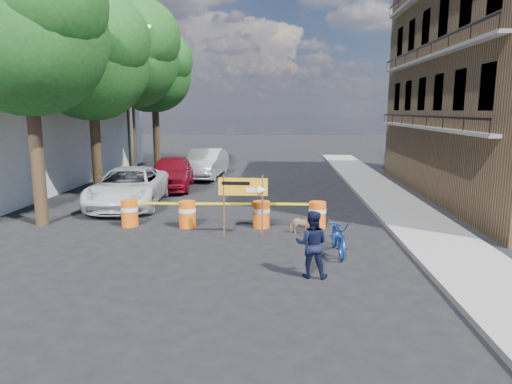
# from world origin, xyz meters

# --- Properties ---
(ground) EXTENTS (120.00, 120.00, 0.00)m
(ground) POSITION_xyz_m (0.00, 0.00, 0.00)
(ground) COLOR black
(ground) RESTS_ON ground
(sidewalk_east) EXTENTS (2.40, 40.00, 0.15)m
(sidewalk_east) POSITION_xyz_m (6.20, 6.00, 0.07)
(sidewalk_east) COLOR gray
(sidewalk_east) RESTS_ON ground
(white_building) EXTENTS (8.00, 22.00, 6.00)m
(white_building) POSITION_xyz_m (-13.00, 10.00, 3.00)
(white_building) COLOR silver
(white_building) RESTS_ON ground
(tree_near) EXTENTS (5.46, 5.20, 9.15)m
(tree_near) POSITION_xyz_m (-6.73, 2.00, 6.36)
(tree_near) COLOR #332316
(tree_near) RESTS_ON ground
(tree_mid_a) EXTENTS (5.25, 5.00, 8.68)m
(tree_mid_a) POSITION_xyz_m (-6.74, 7.00, 6.01)
(tree_mid_a) COLOR #332316
(tree_mid_a) RESTS_ON ground
(tree_mid_b) EXTENTS (5.67, 5.40, 9.62)m
(tree_mid_b) POSITION_xyz_m (-6.73, 12.00, 6.71)
(tree_mid_b) COLOR #332316
(tree_mid_b) RESTS_ON ground
(tree_far) EXTENTS (5.04, 4.80, 8.84)m
(tree_far) POSITION_xyz_m (-6.74, 17.00, 6.22)
(tree_far) COLOR #332316
(tree_far) RESTS_ON ground
(streetlamp) EXTENTS (1.25, 0.18, 8.00)m
(streetlamp) POSITION_xyz_m (-5.93, 9.50, 4.38)
(streetlamp) COLOR gray
(streetlamp) RESTS_ON ground
(barrel_far_left) EXTENTS (0.58, 0.58, 0.90)m
(barrel_far_left) POSITION_xyz_m (-3.69, 1.94, 0.47)
(barrel_far_left) COLOR #D55B0C
(barrel_far_left) RESTS_ON ground
(barrel_mid_left) EXTENTS (0.58, 0.58, 0.90)m
(barrel_mid_left) POSITION_xyz_m (-1.69, 1.90, 0.47)
(barrel_mid_left) COLOR #D55B0C
(barrel_mid_left) RESTS_ON ground
(barrel_mid_right) EXTENTS (0.58, 0.58, 0.90)m
(barrel_mid_right) POSITION_xyz_m (0.81, 2.01, 0.47)
(barrel_mid_right) COLOR #D55B0C
(barrel_mid_right) RESTS_ON ground
(barrel_far_right) EXTENTS (0.58, 0.58, 0.90)m
(barrel_far_right) POSITION_xyz_m (2.69, 2.02, 0.47)
(barrel_far_right) COLOR #D55B0C
(barrel_far_right) RESTS_ON ground
(detour_sign) EXTENTS (1.53, 0.29, 1.97)m
(detour_sign) POSITION_xyz_m (0.49, 0.85, 1.45)
(detour_sign) COLOR #592D19
(detour_sign) RESTS_ON ground
(pedestrian) EXTENTS (0.86, 0.72, 1.61)m
(pedestrian) POSITION_xyz_m (2.20, -2.54, 0.81)
(pedestrian) COLOR black
(pedestrian) RESTS_ON ground
(bicycle) EXTENTS (0.71, 1.04, 1.93)m
(bicycle) POSITION_xyz_m (3.07, -0.70, 0.96)
(bicycle) COLOR #133B9C
(bicycle) RESTS_ON ground
(dog) EXTENTS (0.82, 0.51, 0.64)m
(dog) POSITION_xyz_m (2.12, 1.20, 0.32)
(dog) COLOR tan
(dog) RESTS_ON ground
(suv_white) EXTENTS (3.07, 5.86, 1.57)m
(suv_white) POSITION_xyz_m (-4.80, 5.24, 0.79)
(suv_white) COLOR silver
(suv_white) RESTS_ON ground
(sedan_red) EXTENTS (2.50, 5.12, 1.68)m
(sedan_red) POSITION_xyz_m (-4.02, 9.49, 0.84)
(sedan_red) COLOR maroon
(sedan_red) RESTS_ON ground
(sedan_silver) EXTENTS (2.18, 5.24, 1.69)m
(sedan_silver) POSITION_xyz_m (-2.92, 13.33, 0.84)
(sedan_silver) COLOR #B7BBBF
(sedan_silver) RESTS_ON ground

